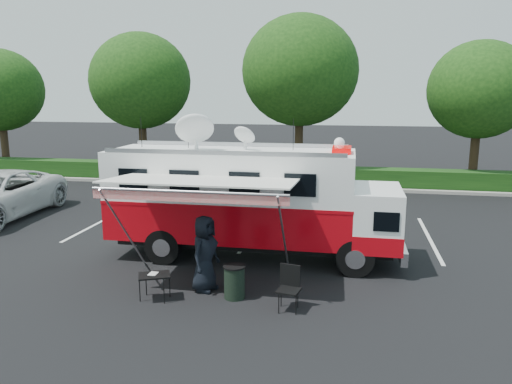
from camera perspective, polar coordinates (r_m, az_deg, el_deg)
ground_plane at (r=15.09m, az=-0.36°, el=-7.46°), size 120.00×120.00×0.00m
back_border at (r=26.96m, az=7.47°, el=11.60°), size 60.00×6.14×8.87m
stall_lines at (r=18.00m, az=-0.08°, el=-4.31°), size 24.12×5.50×0.01m
command_truck at (r=14.63m, az=-0.65°, el=-0.91°), size 8.56×2.36×4.11m
awning at (r=12.31m, az=-6.42°, el=0.86°), size 4.67×2.43×2.83m
person at (r=12.81m, az=-5.78°, el=-11.06°), size 0.84×1.07×1.92m
folding_table at (r=12.25m, az=-11.54°, el=-9.43°), size 0.88×0.77×0.63m
folding_chair at (r=11.54m, az=3.83°, el=-10.37°), size 0.58×0.60×1.02m
trash_bin at (r=12.16m, az=-2.48°, el=-10.20°), size 0.54×0.54×0.81m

